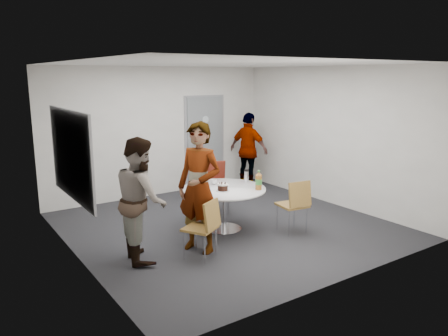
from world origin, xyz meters
TOP-DOWN VIEW (x-y plane):
  - floor at (0.00, 0.00)m, footprint 5.00×5.00m
  - ceiling at (0.00, 0.00)m, footprint 5.00×5.00m
  - wall_back at (0.00, 2.50)m, footprint 5.00×0.00m
  - wall_left at (-2.50, 0.00)m, footprint 0.00×5.00m
  - wall_right at (2.50, 0.00)m, footprint 0.00×5.00m
  - wall_front at (0.00, -2.50)m, footprint 5.00×0.00m
  - door at (1.10, 2.48)m, footprint 1.02×0.17m
  - whiteboard at (-2.46, 0.20)m, footprint 0.04×1.90m
  - table at (-0.13, -0.15)m, footprint 1.37×1.37m
  - chair_near_left at (-1.03, -0.97)m, footprint 0.56×0.58m
  - chair_near_right at (0.70, -0.92)m, footprint 0.48×0.51m
  - chair_far at (0.30, 0.82)m, footprint 0.58×0.61m
  - person_main at (-0.93, -0.65)m, footprint 0.71×0.82m
  - person_left at (-1.74, -0.44)m, footprint 0.80×0.94m
  - person_right at (1.95, 1.95)m, footprint 0.69×1.07m

SIDE VIEW (x-z plane):
  - floor at x=0.00m, z-range 0.00..0.00m
  - chair_near_left at x=-1.03m, z-range 0.09..0.94m
  - chair_near_right at x=0.70m, z-range 0.10..0.98m
  - chair_far at x=0.30m, z-range 0.11..1.04m
  - table at x=-0.13m, z-range 0.10..1.13m
  - person_right at x=1.95m, z-range 0.00..1.70m
  - person_left at x=-1.74m, z-range 0.00..1.72m
  - person_main at x=-0.93m, z-range 0.00..1.89m
  - door at x=1.10m, z-range -0.03..2.09m
  - wall_back at x=0.00m, z-range -1.15..3.85m
  - wall_left at x=-2.50m, z-range -1.15..3.85m
  - wall_right at x=2.50m, z-range -1.15..3.85m
  - wall_front at x=0.00m, z-range -1.15..3.85m
  - whiteboard at x=-2.46m, z-range 0.82..2.08m
  - ceiling at x=0.00m, z-range 2.70..2.70m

